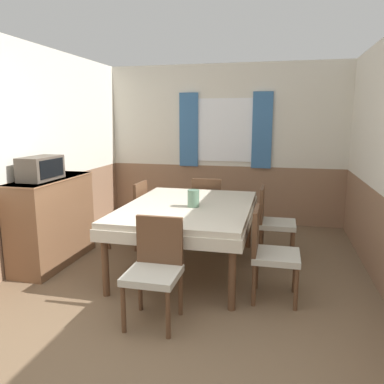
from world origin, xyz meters
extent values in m
plane|color=brown|center=(0.00, 0.00, 0.00)|extent=(16.00, 16.00, 0.00)
cube|color=silver|center=(0.00, 4.16, 1.77)|extent=(4.30, 0.05, 1.65)
cube|color=#89664C|center=(0.00, 4.16, 0.47)|extent=(4.30, 0.05, 0.95)
cube|color=white|center=(0.01, 4.12, 1.54)|extent=(1.02, 0.01, 1.02)
cube|color=#386699|center=(-0.59, 4.10, 1.54)|extent=(0.31, 0.03, 1.21)
cube|color=#386699|center=(0.61, 4.10, 1.54)|extent=(0.31, 0.03, 1.21)
cube|color=silver|center=(-1.98, 2.07, 1.77)|extent=(0.05, 4.53, 1.65)
cube|color=#89664C|center=(-1.98, 2.07, 0.47)|extent=(0.05, 4.53, 0.95)
cube|color=#89664C|center=(1.98, 2.07, 0.47)|extent=(0.05, 4.53, 0.95)
cube|color=beige|center=(-0.08, 2.00, 0.73)|extent=(1.41, 1.92, 0.06)
cube|color=beige|center=(-0.08, 2.00, 0.64)|extent=(1.44, 1.95, 0.12)
cylinder|color=brown|center=(-0.71, 1.12, 0.35)|extent=(0.07, 0.07, 0.70)
cylinder|color=brown|center=(0.54, 1.12, 0.35)|extent=(0.07, 0.07, 0.70)
cylinder|color=brown|center=(-0.71, 2.89, 0.35)|extent=(0.07, 0.07, 0.70)
cylinder|color=brown|center=(0.54, 2.89, 0.35)|extent=(0.07, 0.07, 0.70)
cylinder|color=brown|center=(-0.27, 3.45, 0.20)|extent=(0.04, 0.04, 0.41)
cylinder|color=brown|center=(0.11, 3.45, 0.20)|extent=(0.04, 0.04, 0.41)
cylinder|color=brown|center=(-0.27, 3.07, 0.20)|extent=(0.04, 0.04, 0.41)
cylinder|color=brown|center=(0.11, 3.07, 0.20)|extent=(0.04, 0.04, 0.41)
cube|color=#B7B2A3|center=(-0.08, 3.26, 0.44)|extent=(0.44, 0.44, 0.06)
cube|color=brown|center=(-0.08, 3.06, 0.68)|extent=(0.42, 0.04, 0.43)
cylinder|color=brown|center=(1.11, 2.76, 0.20)|extent=(0.04, 0.04, 0.41)
cylinder|color=brown|center=(1.11, 2.38, 0.20)|extent=(0.04, 0.04, 0.41)
cylinder|color=brown|center=(0.73, 2.76, 0.20)|extent=(0.04, 0.04, 0.41)
cylinder|color=brown|center=(0.73, 2.38, 0.20)|extent=(0.04, 0.04, 0.41)
cube|color=#B7B2A3|center=(0.92, 2.57, 0.44)|extent=(0.44, 0.44, 0.06)
cube|color=brown|center=(0.72, 2.57, 0.68)|extent=(0.04, 0.42, 0.43)
cylinder|color=brown|center=(-1.28, 2.38, 0.20)|extent=(0.04, 0.04, 0.41)
cylinder|color=brown|center=(-1.28, 2.76, 0.20)|extent=(0.04, 0.04, 0.41)
cylinder|color=brown|center=(-0.90, 2.38, 0.20)|extent=(0.04, 0.04, 0.41)
cylinder|color=brown|center=(-0.90, 2.76, 0.20)|extent=(0.04, 0.04, 0.41)
cube|color=#B7B2A3|center=(-1.09, 2.57, 0.44)|extent=(0.44, 0.44, 0.06)
cube|color=brown|center=(-0.89, 2.57, 0.68)|extent=(0.04, 0.42, 0.43)
cylinder|color=brown|center=(1.11, 1.63, 0.20)|extent=(0.04, 0.04, 0.41)
cylinder|color=brown|center=(1.11, 1.25, 0.20)|extent=(0.04, 0.04, 0.41)
cylinder|color=brown|center=(0.73, 1.63, 0.20)|extent=(0.04, 0.04, 0.41)
cylinder|color=brown|center=(0.73, 1.25, 0.20)|extent=(0.04, 0.04, 0.41)
cube|color=#B7B2A3|center=(0.92, 1.44, 0.44)|extent=(0.44, 0.44, 0.06)
cube|color=brown|center=(0.72, 1.44, 0.68)|extent=(0.04, 0.42, 0.43)
cylinder|color=brown|center=(0.11, 0.55, 0.20)|extent=(0.04, 0.04, 0.41)
cylinder|color=brown|center=(-0.27, 0.55, 0.20)|extent=(0.04, 0.04, 0.41)
cylinder|color=brown|center=(0.11, 0.93, 0.20)|extent=(0.04, 0.04, 0.41)
cylinder|color=brown|center=(-0.27, 0.93, 0.20)|extent=(0.04, 0.04, 0.41)
cube|color=#B7B2A3|center=(-0.08, 0.74, 0.44)|extent=(0.44, 0.44, 0.06)
cube|color=brown|center=(-0.08, 0.94, 0.68)|extent=(0.42, 0.04, 0.43)
cube|color=brown|center=(-1.71, 1.79, 0.52)|extent=(0.44, 1.20, 1.04)
cube|color=#8C5F3F|center=(-1.71, 1.79, 1.03)|extent=(0.46, 1.22, 0.02)
cube|color=#51473D|center=(-1.72, 1.65, 1.18)|extent=(0.28, 0.53, 0.27)
cube|color=black|center=(-1.58, 1.65, 1.18)|extent=(0.01, 0.44, 0.20)
cylinder|color=slate|center=(-0.01, 1.92, 0.86)|extent=(0.13, 0.13, 0.19)
camera|label=1|loc=(0.91, -2.04, 1.73)|focal=35.00mm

